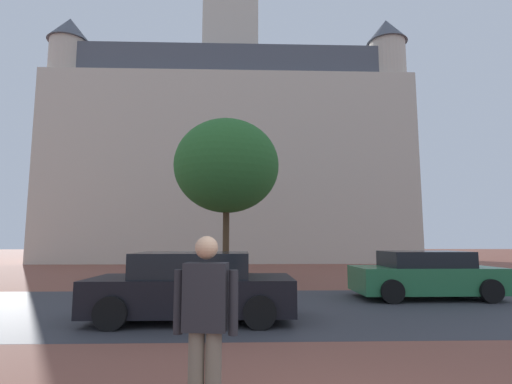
% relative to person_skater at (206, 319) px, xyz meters
% --- Properties ---
extents(ground_plane, '(120.00, 120.00, 0.00)m').
position_rel_person_skater_xyz_m(ground_plane, '(1.14, 8.76, -0.96)').
color(ground_plane, brown).
extents(street_asphalt_strip, '(120.00, 6.61, 0.00)m').
position_rel_person_skater_xyz_m(street_asphalt_strip, '(1.14, 6.27, -0.96)').
color(street_asphalt_strip, '#38383D').
rests_on(street_asphalt_strip, ground_plane).
extents(landmark_building, '(28.51, 14.61, 35.53)m').
position_rel_person_skater_xyz_m(landmark_building, '(-0.78, 31.04, 8.32)').
color(landmark_building, beige).
rests_on(landmark_building, ground_plane).
extents(person_skater, '(0.61, 0.33, 1.73)m').
position_rel_person_skater_xyz_m(person_skater, '(0.00, 0.00, 0.00)').
color(person_skater, '#706656').
rests_on(person_skater, ground_plane).
extents(car_green, '(4.11, 2.09, 1.36)m').
position_rel_person_skater_xyz_m(car_green, '(5.70, 7.73, -0.30)').
color(car_green, '#287042').
rests_on(car_green, ground_plane).
extents(car_black, '(4.27, 2.07, 1.42)m').
position_rel_person_skater_xyz_m(car_black, '(-0.74, 4.82, -0.28)').
color(car_black, black).
rests_on(car_black, ground_plane).
extents(tree_curb_far, '(4.39, 4.39, 6.76)m').
position_rel_person_skater_xyz_m(tree_curb_far, '(-0.37, 12.35, 3.82)').
color(tree_curb_far, '#4C3823').
rests_on(tree_curb_far, ground_plane).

